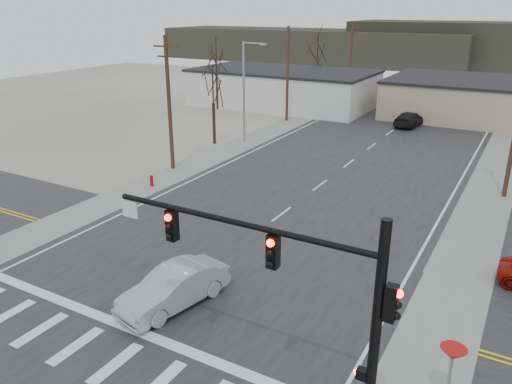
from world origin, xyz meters
The scene contains 20 objects.
ground centered at (0.00, 0.00, 0.00)m, with size 140.00×140.00×0.00m, color beige.
main_road centered at (0.00, 15.00, 0.02)m, with size 18.00×110.00×0.05m, color black.
cross_road centered at (0.00, 0.00, 0.02)m, with size 90.00×10.00×0.04m, color black.
sidewalk_left centered at (-10.60, 20.00, 0.03)m, with size 3.00×90.00×0.06m, color gray.
sidewalk_right centered at (10.60, 20.00, 0.03)m, with size 3.00×90.00×0.06m, color gray.
traffic_signal_mast centered at (7.89, -6.20, 4.67)m, with size 8.95×0.43×7.20m.
fire_hydrant centered at (-10.20, 8.00, 0.45)m, with size 0.24×0.24×0.87m.
yield_sign centered at (11.50, -3.50, 2.07)m, with size 0.80×0.80×2.35m.
building_left_far centered at (-16.00, 40.00, 2.26)m, with size 22.30×12.30×4.50m.
upole_left_b centered at (-11.50, 12.00, 5.22)m, with size 2.20×0.30×10.00m.
upole_left_c centered at (-11.50, 32.00, 5.22)m, with size 2.20×0.30×10.00m.
upole_left_d centered at (-11.50, 52.00, 5.22)m, with size 2.20×0.30×10.00m.
streetlight_main centered at (-10.80, 22.00, 5.09)m, with size 2.40×0.25×9.00m.
tree_left_near centered at (-13.00, 20.00, 5.23)m, with size 3.30×3.30×7.35m.
tree_left_far centered at (-14.00, 46.00, 6.28)m, with size 3.96×3.96×8.82m.
tree_left_mid centered at (-22.00, 34.00, 6.28)m, with size 3.96×3.96×8.82m.
hill_left centered at (-35.00, 92.00, 3.50)m, with size 70.00×18.00×7.00m, color #333026.
sedan_crossing centered at (0.50, -3.00, 0.87)m, with size 1.75×5.01×1.65m, color #A4AAAE.
car_far_a centered at (0.99, 35.94, 0.79)m, with size 2.08×5.12×1.49m, color black.
car_far_b centered at (-6.18, 47.82, 0.83)m, with size 1.85×4.60×1.57m, color black.
Camera 1 is at (12.42, -17.07, 11.89)m, focal length 35.00 mm.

